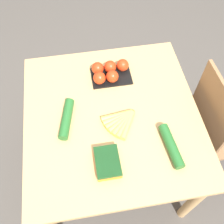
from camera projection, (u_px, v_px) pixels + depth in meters
The scene contains 8 objects.
ground_plane at pixel (112, 164), 2.09m from camera, with size 12.00×12.00×0.00m, color #4C4742.
dining_table at pixel (112, 124), 1.56m from camera, with size 1.03×0.98×0.74m.
chair at pixel (218, 126), 1.72m from camera, with size 0.44×0.42×0.94m.
banana_bunch at pixel (122, 121), 1.43m from camera, with size 0.18×0.19×0.03m.
tomato_pack at pixel (109, 72), 1.59m from camera, with size 0.17×0.24×0.09m.
carrot_bag at pixel (108, 162), 1.29m from camera, with size 0.17×0.12×0.05m.
cucumber_near at pixel (67, 119), 1.43m from camera, with size 0.25×0.11×0.05m.
cucumber_far at pixel (171, 146), 1.34m from camera, with size 0.24×0.07×0.05m.
Camera 1 is at (0.77, -0.13, 1.99)m, focal length 42.00 mm.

